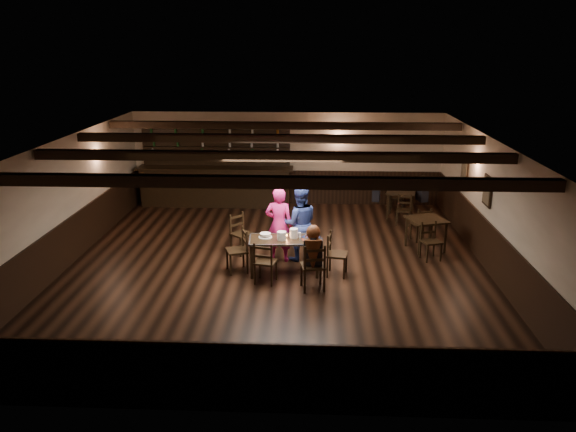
{
  "coord_description": "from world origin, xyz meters",
  "views": [
    {
      "loc": [
        0.77,
        -11.19,
        4.61
      ],
      "look_at": [
        0.24,
        0.2,
        1.07
      ],
      "focal_mm": 35.0,
      "sensor_mm": 36.0,
      "label": 1
    }
  ],
  "objects_px": {
    "man_blue": "(299,223)",
    "dining_table": "(284,243)",
    "chair_near_left": "(264,260)",
    "cake": "(265,236)",
    "chair_near_right": "(314,264)",
    "bar_counter": "(216,181)",
    "woman_pink": "(279,225)"
  },
  "relations": [
    {
      "from": "dining_table",
      "to": "chair_near_right",
      "type": "height_order",
      "value": "chair_near_right"
    },
    {
      "from": "chair_near_right",
      "to": "bar_counter",
      "type": "distance_m",
      "value": 6.58
    },
    {
      "from": "chair_near_right",
      "to": "woman_pink",
      "type": "relative_size",
      "value": 0.58
    },
    {
      "from": "man_blue",
      "to": "bar_counter",
      "type": "xyz_separation_m",
      "value": [
        -2.56,
        4.28,
        -0.11
      ]
    },
    {
      "from": "chair_near_left",
      "to": "dining_table",
      "type": "bearing_deg",
      "value": 58.17
    },
    {
      "from": "man_blue",
      "to": "bar_counter",
      "type": "relative_size",
      "value": 0.37
    },
    {
      "from": "chair_near_left",
      "to": "man_blue",
      "type": "bearing_deg",
      "value": 64.32
    },
    {
      "from": "chair_near_right",
      "to": "bar_counter",
      "type": "relative_size",
      "value": 0.21
    },
    {
      "from": "man_blue",
      "to": "cake",
      "type": "height_order",
      "value": "man_blue"
    },
    {
      "from": "dining_table",
      "to": "cake",
      "type": "height_order",
      "value": "cake"
    },
    {
      "from": "chair_near_left",
      "to": "chair_near_right",
      "type": "xyz_separation_m",
      "value": [
        0.97,
        -0.28,
        0.05
      ]
    },
    {
      "from": "chair_near_left",
      "to": "woman_pink",
      "type": "xyz_separation_m",
      "value": [
        0.21,
        1.27,
        0.32
      ]
    },
    {
      "from": "man_blue",
      "to": "dining_table",
      "type": "bearing_deg",
      "value": 61.55
    },
    {
      "from": "chair_near_right",
      "to": "man_blue",
      "type": "distance_m",
      "value": 1.69
    },
    {
      "from": "chair_near_left",
      "to": "chair_near_right",
      "type": "height_order",
      "value": "chair_near_right"
    },
    {
      "from": "woman_pink",
      "to": "bar_counter",
      "type": "xyz_separation_m",
      "value": [
        -2.11,
        4.36,
        -0.1
      ]
    },
    {
      "from": "chair_near_left",
      "to": "cake",
      "type": "distance_m",
      "value": 0.71
    },
    {
      "from": "woman_pink",
      "to": "chair_near_left",
      "type": "bearing_deg",
      "value": 87.86
    },
    {
      "from": "bar_counter",
      "to": "woman_pink",
      "type": "bearing_deg",
      "value": -64.14
    },
    {
      "from": "chair_near_left",
      "to": "woman_pink",
      "type": "bearing_deg",
      "value": 80.56
    },
    {
      "from": "dining_table",
      "to": "cake",
      "type": "relative_size",
      "value": 5.23
    },
    {
      "from": "woman_pink",
      "to": "man_blue",
      "type": "xyz_separation_m",
      "value": [
        0.44,
        0.09,
        0.01
      ]
    },
    {
      "from": "chair_near_right",
      "to": "woman_pink",
      "type": "bearing_deg",
      "value": 116.09
    },
    {
      "from": "cake",
      "to": "bar_counter",
      "type": "relative_size",
      "value": 0.06
    },
    {
      "from": "dining_table",
      "to": "man_blue",
      "type": "xyz_separation_m",
      "value": [
        0.29,
        0.77,
        0.18
      ]
    },
    {
      "from": "man_blue",
      "to": "cake",
      "type": "bearing_deg",
      "value": 38.23
    },
    {
      "from": "chair_near_left",
      "to": "woman_pink",
      "type": "height_order",
      "value": "woman_pink"
    },
    {
      "from": "cake",
      "to": "bar_counter",
      "type": "height_order",
      "value": "bar_counter"
    },
    {
      "from": "dining_table",
      "to": "cake",
      "type": "bearing_deg",
      "value": 171.51
    },
    {
      "from": "woman_pink",
      "to": "man_blue",
      "type": "relative_size",
      "value": 0.99
    },
    {
      "from": "dining_table",
      "to": "woman_pink",
      "type": "distance_m",
      "value": 0.72
    },
    {
      "from": "dining_table",
      "to": "chair_near_right",
      "type": "xyz_separation_m",
      "value": [
        0.61,
        -0.87,
        -0.1
      ]
    }
  ]
}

